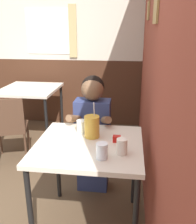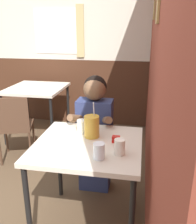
{
  "view_description": "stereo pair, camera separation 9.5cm",
  "coord_description": "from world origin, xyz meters",
  "px_view_note": "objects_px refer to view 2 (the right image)",
  "views": [
    {
      "loc": [
        1.09,
        -1.38,
        1.62
      ],
      "look_at": [
        0.85,
        0.47,
        0.98
      ],
      "focal_mm": 40.0,
      "sensor_mm": 36.0,
      "label": 1
    },
    {
      "loc": [
        1.18,
        -1.37,
        1.62
      ],
      "look_at": [
        0.85,
        0.47,
        0.98
      ],
      "focal_mm": 40.0,
      "sensor_mm": 36.0,
      "label": 2
    }
  ],
  "objects_px": {
    "chair_near_window": "(14,124)",
    "background_table": "(37,93)",
    "person_seated": "(95,131)",
    "main_table": "(88,153)",
    "cocktail_pitcher": "(92,127)"
  },
  "relations": [
    {
      "from": "chair_near_window",
      "to": "person_seated",
      "type": "bearing_deg",
      "value": -36.71
    },
    {
      "from": "main_table",
      "to": "background_table",
      "type": "relative_size",
      "value": 0.97
    },
    {
      "from": "background_table",
      "to": "person_seated",
      "type": "height_order",
      "value": "person_seated"
    },
    {
      "from": "background_table",
      "to": "chair_near_window",
      "type": "bearing_deg",
      "value": -88.22
    },
    {
      "from": "background_table",
      "to": "person_seated",
      "type": "bearing_deg",
      "value": -45.81
    },
    {
      "from": "person_seated",
      "to": "cocktail_pitcher",
      "type": "xyz_separation_m",
      "value": [
        0.06,
        -0.43,
        0.23
      ]
    },
    {
      "from": "chair_near_window",
      "to": "background_table",
      "type": "bearing_deg",
      "value": 74.04
    },
    {
      "from": "background_table",
      "to": "cocktail_pitcher",
      "type": "distance_m",
      "value": 1.95
    },
    {
      "from": "background_table",
      "to": "cocktail_pitcher",
      "type": "bearing_deg",
      "value": -53.37
    },
    {
      "from": "chair_near_window",
      "to": "cocktail_pitcher",
      "type": "relative_size",
      "value": 2.9
    },
    {
      "from": "main_table",
      "to": "person_seated",
      "type": "xyz_separation_m",
      "value": [
        -0.05,
        0.54,
        -0.05
      ]
    },
    {
      "from": "background_table",
      "to": "main_table",
      "type": "bearing_deg",
      "value": -55.48
    },
    {
      "from": "chair_near_window",
      "to": "cocktail_pitcher",
      "type": "height_order",
      "value": "cocktail_pitcher"
    },
    {
      "from": "main_table",
      "to": "cocktail_pitcher",
      "type": "distance_m",
      "value": 0.21
    },
    {
      "from": "cocktail_pitcher",
      "to": "person_seated",
      "type": "bearing_deg",
      "value": 97.82
    }
  ]
}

